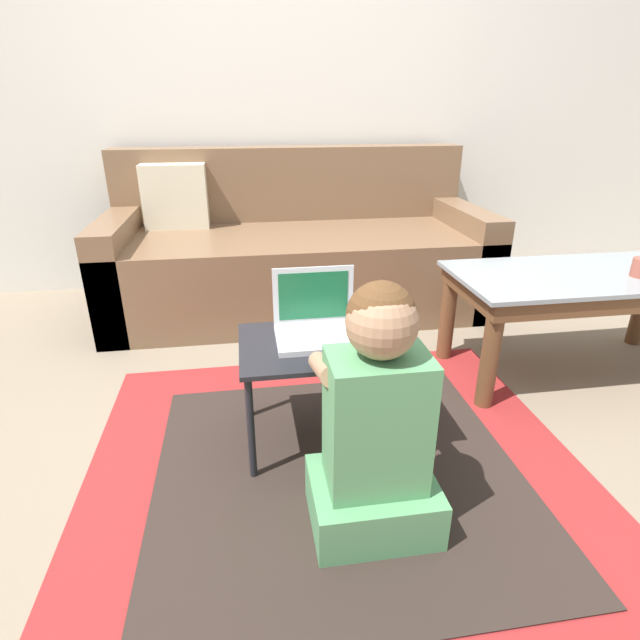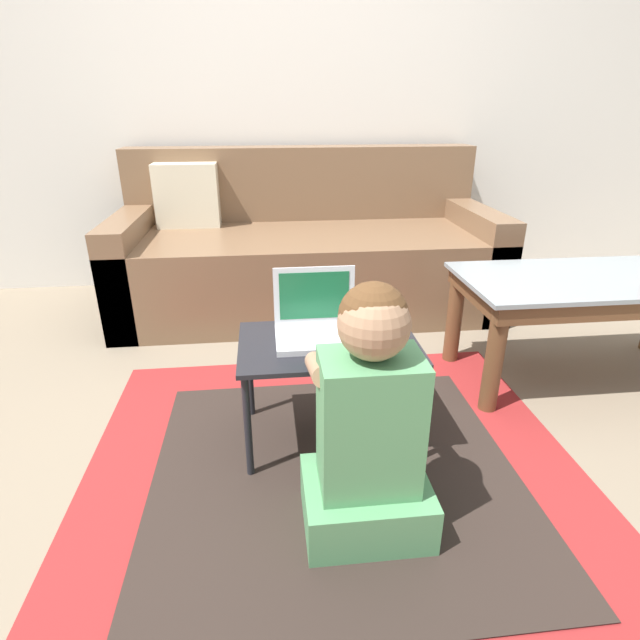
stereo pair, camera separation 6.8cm
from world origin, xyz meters
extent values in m
plane|color=#7F705B|center=(0.00, 0.00, 0.00)|extent=(16.00, 16.00, 0.00)
cube|color=silver|center=(0.00, 1.83, 1.25)|extent=(9.00, 0.06, 2.50)
cube|color=maroon|center=(0.05, -0.24, 0.00)|extent=(1.65, 1.62, 0.01)
cube|color=#2D231E|center=(0.05, -0.24, 0.01)|extent=(1.19, 1.16, 0.00)
cube|color=brown|center=(0.09, 1.28, 0.23)|extent=(2.13, 0.94, 0.46)
cube|color=brown|center=(0.09, 1.65, 0.67)|extent=(2.13, 0.21, 0.43)
cube|color=brown|center=(-0.89, 1.28, 0.29)|extent=(0.16, 0.94, 0.58)
cube|color=brown|center=(1.08, 1.28, 0.29)|extent=(0.16, 0.94, 0.58)
cube|color=beige|center=(-0.59, 1.48, 0.64)|extent=(0.36, 0.14, 0.36)
cube|color=gray|center=(1.22, 0.29, 0.46)|extent=(1.13, 0.54, 0.02)
cube|color=brown|center=(1.22, 0.29, 0.42)|extent=(1.08, 0.51, 0.07)
cylinder|color=brown|center=(0.71, 0.08, 0.23)|extent=(0.07, 0.07, 0.45)
cylinder|color=brown|center=(0.71, 0.51, 0.23)|extent=(0.07, 0.07, 0.45)
cube|color=black|center=(0.05, -0.03, 0.38)|extent=(0.60, 0.40, 0.02)
cylinder|color=black|center=(-0.23, -0.21, 0.19)|extent=(0.02, 0.02, 0.38)
cylinder|color=black|center=(0.32, -0.21, 0.19)|extent=(0.02, 0.02, 0.38)
cylinder|color=black|center=(-0.23, 0.14, 0.19)|extent=(0.02, 0.02, 0.38)
cylinder|color=black|center=(0.32, 0.14, 0.19)|extent=(0.02, 0.02, 0.38)
cube|color=silver|center=(0.01, -0.02, 0.40)|extent=(0.28, 0.22, 0.02)
cube|color=silver|center=(0.01, -0.04, 0.41)|extent=(0.23, 0.13, 0.00)
cube|color=silver|center=(0.01, 0.09, 0.51)|extent=(0.28, 0.01, 0.21)
cube|color=#196038|center=(0.01, 0.08, 0.51)|extent=(0.24, 0.00, 0.17)
ellipsoid|color=#B2B7C1|center=(0.23, -0.09, 0.41)|extent=(0.06, 0.11, 0.03)
cube|color=#518E5B|center=(0.10, -0.45, 0.08)|extent=(0.35, 0.28, 0.16)
cube|color=#518E5B|center=(0.10, -0.45, 0.35)|extent=(0.26, 0.18, 0.39)
sphere|color=#9E7556|center=(0.10, -0.45, 0.64)|extent=(0.18, 0.18, 0.18)
sphere|color=brown|center=(0.10, -0.44, 0.66)|extent=(0.17, 0.17, 0.17)
cylinder|color=#9E7556|center=(-0.02, -0.34, 0.46)|extent=(0.06, 0.25, 0.13)
cylinder|color=#9E7556|center=(0.22, -0.34, 0.46)|extent=(0.06, 0.25, 0.13)
camera|label=1|loc=(-0.22, -1.52, 1.13)|focal=28.00mm
camera|label=2|loc=(-0.15, -1.53, 1.13)|focal=28.00mm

